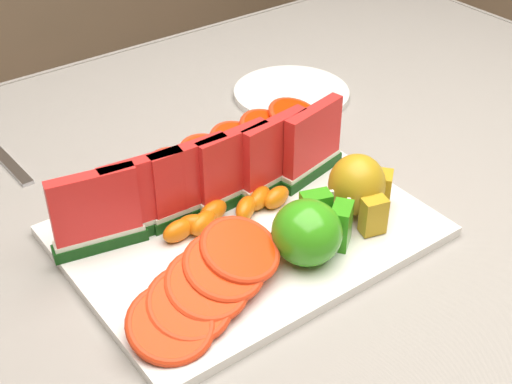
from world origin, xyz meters
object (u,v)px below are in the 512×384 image
(platter, at_px, (246,231))
(fork, at_px, (0,153))
(side_plate, at_px, (291,93))
(apple_cluster, at_px, (311,230))
(pear_cluster, at_px, (359,187))

(platter, xyz_separation_m, fork, (-0.17, 0.34, -0.00))
(side_plate, xyz_separation_m, fork, (-0.43, 0.10, -0.00))
(apple_cluster, xyz_separation_m, side_plate, (0.23, 0.32, -0.04))
(platter, xyz_separation_m, apple_cluster, (0.03, -0.08, 0.04))
(side_plate, bearing_deg, platter, -137.57)
(platter, relative_size, side_plate, 1.83)
(platter, relative_size, apple_cluster, 3.62)
(apple_cluster, height_order, pear_cluster, pear_cluster)
(platter, height_order, pear_cluster, pear_cluster)
(platter, distance_m, side_plate, 0.35)
(platter, relative_size, fork, 2.05)
(platter, bearing_deg, side_plate, 42.43)
(fork, bearing_deg, side_plate, -13.66)
(pear_cluster, bearing_deg, platter, 154.74)
(pear_cluster, xyz_separation_m, fork, (-0.29, 0.40, -0.05))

